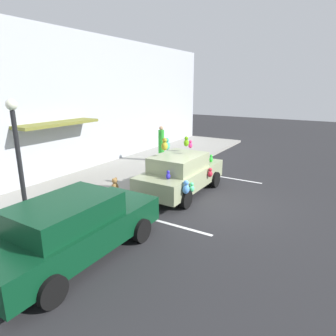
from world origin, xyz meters
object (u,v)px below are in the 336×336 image
(street_lamp_post, at_px, (18,154))
(plush_covered_car, at_px, (181,173))
(teddy_bear_on_sidewalk, at_px, (115,186))
(pedestrian_near_shopfront, at_px, (161,145))
(parked_sedan_behind, at_px, (73,228))

(street_lamp_post, bearing_deg, plush_covered_car, -19.34)
(plush_covered_car, distance_m, street_lamp_post, 5.79)
(teddy_bear_on_sidewalk, xyz_separation_m, street_lamp_post, (-3.66, -0.09, 1.96))
(plush_covered_car, relative_size, street_lamp_post, 1.15)
(plush_covered_car, relative_size, pedestrian_near_shopfront, 2.22)
(parked_sedan_behind, relative_size, street_lamp_post, 1.27)
(parked_sedan_behind, distance_m, pedestrian_near_shopfront, 9.24)
(parked_sedan_behind, relative_size, teddy_bear_on_sidewalk, 8.06)
(plush_covered_car, distance_m, teddy_bear_on_sidewalk, 2.55)
(teddy_bear_on_sidewalk, height_order, street_lamp_post, street_lamp_post)
(street_lamp_post, bearing_deg, pedestrian_near_shopfront, 7.95)
(plush_covered_car, bearing_deg, pedestrian_near_shopfront, 41.97)
(street_lamp_post, relative_size, pedestrian_near_shopfront, 1.92)
(parked_sedan_behind, distance_m, teddy_bear_on_sidewalk, 4.22)
(plush_covered_car, bearing_deg, street_lamp_post, 160.66)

